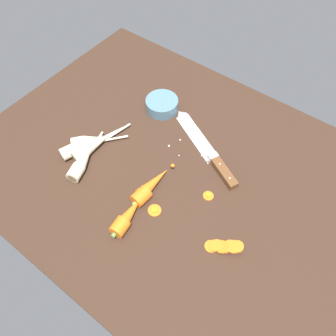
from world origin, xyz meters
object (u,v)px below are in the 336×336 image
object	(u,v)px
parsnip_mid_right	(90,141)
carrot_slice_stray_near	(155,210)
parsnip_back	(93,145)
chefs_knife	(203,145)
parsnip_front	(83,145)
prep_bowl	(162,104)
whole_carrot_second	(128,216)
carrot_slice_stray_mid	(208,196)
parsnip_mid_left	(82,162)
carrot_slice_stack	(224,246)
whole_carrot	(150,187)

from	to	relation	value
parsnip_mid_right	carrot_slice_stray_near	size ratio (longest dim) A/B	3.99
carrot_slice_stray_near	parsnip_back	bearing A→B (deg)	169.04
chefs_knife	parsnip_front	size ratio (longest dim) A/B	1.53
parsnip_mid_right	prep_bowl	distance (cm)	27.30
whole_carrot_second	parsnip_front	size ratio (longest dim) A/B	0.75
whole_carrot_second	carrot_slice_stray_mid	distance (cm)	23.55
carrot_slice_stray_mid	prep_bowl	distance (cm)	37.12
whole_carrot_second	carrot_slice_stray_near	size ratio (longest dim) A/B	4.32
parsnip_mid_left	prep_bowl	xyz separation A→B (cm)	(4.50, 33.25, 0.17)
carrot_slice_stack	parsnip_mid_left	bearing A→B (deg)	-176.32
parsnip_mid_right	parsnip_front	bearing A→B (deg)	-104.35
parsnip_mid_left	carrot_slice_stack	xyz separation A→B (cm)	(47.54, 3.06, -0.77)
parsnip_front	prep_bowl	world-z (taller)	same
chefs_knife	parsnip_back	bearing A→B (deg)	-141.01
parsnip_mid_left	parsnip_front	bearing A→B (deg)	133.70
chefs_knife	whole_carrot	world-z (taller)	whole_carrot
chefs_knife	carrot_slice_stack	bearing A→B (deg)	-47.73
carrot_slice_stack	carrot_slice_stray_mid	distance (cm)	15.72
chefs_knife	carrot_slice_stray_mid	xyz separation A→B (cm)	(11.23, -14.37, -0.29)
parsnip_back	carrot_slice_stray_mid	bearing A→B (deg)	10.85
carrot_slice_stack	carrot_slice_stray_near	xyz separation A→B (cm)	(-20.91, -2.14, -0.85)
parsnip_mid_right	carrot_slice_stack	xyz separation A→B (cm)	(51.30, -4.17, -0.77)
whole_carrot_second	parsnip_mid_left	distance (cm)	23.24
prep_bowl	parsnip_back	bearing A→B (deg)	-103.52
prep_bowl	chefs_knife	bearing A→B (deg)	-14.25
chefs_knife	parsnip_front	bearing A→B (deg)	-141.22
chefs_knife	parsnip_mid_right	xyz separation A→B (cm)	(-28.55, -20.86, 1.33)
carrot_slice_stray_mid	prep_bowl	xyz separation A→B (cm)	(-31.52, 19.52, 1.79)
parsnip_mid_left	parsnip_mid_right	world-z (taller)	same
parsnip_front	parsnip_mid_left	distance (cm)	6.40
carrot_slice_stack	parsnip_back	bearing A→B (deg)	176.08
parsnip_mid_left	whole_carrot	bearing A→B (deg)	13.83
whole_carrot	prep_bowl	world-z (taller)	whole_carrot
whole_carrot	prep_bowl	distance (cm)	32.78
parsnip_back	carrot_slice_stack	xyz separation A→B (cm)	(49.49, -3.39, -0.77)
whole_carrot_second	carrot_slice_stack	size ratio (longest dim) A/B	1.78
carrot_slice_stray_near	chefs_knife	bearing A→B (deg)	93.88
chefs_knife	whole_carrot	distance (cm)	23.01
whole_carrot	parsnip_mid_left	bearing A→B (deg)	-166.17
parsnip_front	parsnip_mid_right	xyz separation A→B (cm)	(0.67, 2.60, 0.00)
parsnip_mid_left	parsnip_mid_right	distance (cm)	8.15
carrot_slice_stray_near	parsnip_mid_left	bearing A→B (deg)	-178.02
chefs_knife	prep_bowl	bearing A→B (deg)	165.75
parsnip_mid_left	parsnip_back	distance (cm)	6.74
carrot_slice_stack	carrot_slice_stray_mid	bearing A→B (deg)	137.20
carrot_slice_stray_near	prep_bowl	distance (cm)	39.22
parsnip_front	parsnip_mid_left	world-z (taller)	same
parsnip_mid_right	carrot_slice_stack	bearing A→B (deg)	-4.65
whole_carrot	carrot_slice_stray_near	bearing A→B (deg)	-41.77
carrot_slice_stray_mid	carrot_slice_stray_near	bearing A→B (deg)	-126.24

